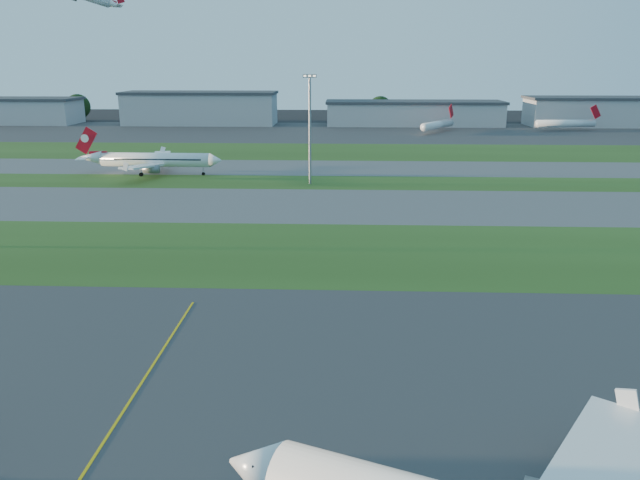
# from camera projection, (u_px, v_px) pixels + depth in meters

# --- Properties ---
(ground) EXTENTS (700.00, 700.00, 0.00)m
(ground) POSITION_uv_depth(u_px,v_px,m) (37.00, 446.00, 48.05)
(ground) COLOR black
(ground) RESTS_ON ground
(apron_near) EXTENTS (300.00, 70.00, 0.01)m
(apron_near) POSITION_uv_depth(u_px,v_px,m) (37.00, 446.00, 48.05)
(apron_near) COLOR #333335
(apron_near) RESTS_ON ground
(grass_strip_a) EXTENTS (300.00, 34.00, 0.01)m
(grass_strip_a) POSITION_uv_depth(u_px,v_px,m) (195.00, 250.00, 97.99)
(grass_strip_a) COLOR #284316
(grass_strip_a) RESTS_ON ground
(taxiway_a) EXTENTS (300.00, 32.00, 0.01)m
(taxiway_a) POSITION_uv_depth(u_px,v_px,m) (232.00, 204.00, 129.69)
(taxiway_a) COLOR #515154
(taxiway_a) RESTS_ON ground
(grass_strip_b) EXTENTS (300.00, 18.00, 0.01)m
(grass_strip_b) POSITION_uv_depth(u_px,v_px,m) (250.00, 182.00, 153.70)
(grass_strip_b) COLOR #284316
(grass_strip_b) RESTS_ON ground
(taxiway_b) EXTENTS (300.00, 26.00, 0.01)m
(taxiway_b) POSITION_uv_depth(u_px,v_px,m) (262.00, 167.00, 174.83)
(taxiway_b) COLOR #515154
(taxiway_b) RESTS_ON ground
(grass_strip_c) EXTENTS (300.00, 40.00, 0.01)m
(grass_strip_c) POSITION_uv_depth(u_px,v_px,m) (275.00, 151.00, 206.53)
(grass_strip_c) COLOR #284316
(grass_strip_c) RESTS_ON ground
(apron_far) EXTENTS (400.00, 80.00, 0.01)m
(apron_far) POSITION_uv_depth(u_px,v_px,m) (291.00, 132.00, 264.15)
(apron_far) COLOR #333335
(apron_far) RESTS_ON ground
(yellow_line) EXTENTS (0.25, 60.00, 0.02)m
(yellow_line) POSITION_uv_depth(u_px,v_px,m) (100.00, 448.00, 47.85)
(yellow_line) COLOR gold
(yellow_line) RESTS_ON ground
(airliner_taxiing) EXTENTS (35.46, 30.10, 11.07)m
(airliner_taxiing) POSITION_uv_depth(u_px,v_px,m) (155.00, 160.00, 162.28)
(airliner_taxiing) COLOR white
(airliner_taxiing) RESTS_ON ground
(mini_jet_near) EXTENTS (17.06, 24.92, 9.48)m
(mini_jet_near) POSITION_uv_depth(u_px,v_px,m) (438.00, 125.00, 260.30)
(mini_jet_near) COLOR white
(mini_jet_near) RESTS_ON ground
(mini_jet_far) EXTENTS (28.52, 7.13, 9.48)m
(mini_jet_far) POSITION_uv_depth(u_px,v_px,m) (566.00, 123.00, 265.81)
(mini_jet_far) COLOR white
(mini_jet_far) RESTS_ON ground
(light_mast_centre) EXTENTS (3.20, 0.70, 25.80)m
(light_mast_centre) POSITION_uv_depth(u_px,v_px,m) (310.00, 122.00, 147.10)
(light_mast_centre) COLOR gray
(light_mast_centre) RESTS_ON ground
(hangar_west) EXTENTS (71.40, 23.00, 15.20)m
(hangar_west) POSITION_uv_depth(u_px,v_px,m) (200.00, 108.00, 292.67)
(hangar_west) COLOR #999CA0
(hangar_west) RESTS_ON ground
(hangar_east) EXTENTS (81.60, 23.00, 11.20)m
(hangar_east) POSITION_uv_depth(u_px,v_px,m) (414.00, 113.00, 289.22)
(hangar_east) COLOR #999CA0
(hangar_east) RESTS_ON ground
(hangar_far_east) EXTENTS (96.90, 23.00, 13.20)m
(hangar_far_east) POSITION_uv_depth(u_px,v_px,m) (634.00, 112.00, 284.94)
(hangar_far_east) COLOR #999CA0
(hangar_far_east) RESTS_ON ground
(tree_west) EXTENTS (12.10, 12.10, 13.20)m
(tree_west) POSITION_uv_depth(u_px,v_px,m) (78.00, 106.00, 309.81)
(tree_west) COLOR black
(tree_west) RESTS_ON ground
(tree_mid_west) EXTENTS (9.90, 9.90, 10.80)m
(tree_mid_west) POSITION_uv_depth(u_px,v_px,m) (257.00, 110.00, 302.73)
(tree_mid_west) COLOR black
(tree_mid_west) RESTS_ON ground
(tree_mid_east) EXTENTS (11.55, 11.55, 12.60)m
(tree_mid_east) POSITION_uv_depth(u_px,v_px,m) (380.00, 108.00, 302.94)
(tree_mid_east) COLOR black
(tree_mid_east) RESTS_ON ground
(tree_east) EXTENTS (10.45, 10.45, 11.40)m
(tree_east) POSITION_uv_depth(u_px,v_px,m) (537.00, 110.00, 298.20)
(tree_east) COLOR black
(tree_east) RESTS_ON ground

